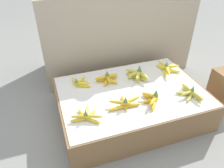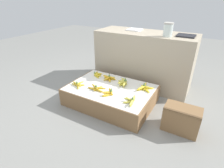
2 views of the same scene
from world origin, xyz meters
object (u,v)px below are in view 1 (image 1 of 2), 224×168
at_px(banana_bunch_middle_midright, 137,75).
at_px(banana_bunch_middle_right, 167,68).
at_px(banana_bunch_front_midright, 152,99).
at_px(banana_bunch_front_right, 190,93).
at_px(banana_bunch_front_midleft, 125,103).
at_px(banana_bunch_middle_left, 80,82).
at_px(banana_bunch_front_left, 86,116).
at_px(banana_bunch_middle_midleft, 108,79).

distance_m(banana_bunch_middle_midright, banana_bunch_middle_right, 0.30).
distance_m(banana_bunch_front_midright, banana_bunch_front_right, 0.30).
xyz_separation_m(banana_bunch_front_midleft, banana_bunch_front_right, (0.50, -0.04, -0.00)).
xyz_separation_m(banana_bunch_middle_left, banana_bunch_middle_midright, (0.47, -0.06, 0.01)).
height_order(banana_bunch_front_left, banana_bunch_middle_midright, banana_bunch_middle_midright).
height_order(banana_bunch_front_midright, banana_bunch_middle_midleft, banana_bunch_front_midright).
bearing_deg(banana_bunch_front_right, banana_bunch_front_midright, 175.65).
bearing_deg(banana_bunch_middle_left, banana_bunch_front_midright, -40.91).
xyz_separation_m(banana_bunch_front_midright, banana_bunch_middle_midleft, (-0.22, 0.35, -0.00)).
distance_m(banana_bunch_front_midleft, banana_bunch_middle_left, 0.43).
xyz_separation_m(banana_bunch_front_right, banana_bunch_middle_right, (0.03, 0.37, 0.00)).
height_order(banana_bunch_front_left, banana_bunch_middle_left, banana_bunch_front_left).
bearing_deg(banana_bunch_middle_midleft, banana_bunch_front_midright, -58.69).
bearing_deg(banana_bunch_front_left, banana_bunch_front_midright, 1.43).
xyz_separation_m(banana_bunch_middle_left, banana_bunch_middle_right, (0.77, -0.04, 0.00)).
relative_size(banana_bunch_front_midleft, banana_bunch_middle_midleft, 1.27).
bearing_deg(banana_bunch_front_right, banana_bunch_middle_left, 151.43).
bearing_deg(banana_bunch_front_left, banana_bunch_middle_midleft, 54.21).
height_order(banana_bunch_front_midright, banana_bunch_middle_left, banana_bunch_front_midright).
bearing_deg(banana_bunch_front_left, banana_bunch_front_midleft, 6.59).
xyz_separation_m(banana_bunch_front_left, banana_bunch_front_midright, (0.48, 0.01, 0.01)).
height_order(banana_bunch_front_right, banana_bunch_middle_midright, banana_bunch_middle_midright).
bearing_deg(banana_bunch_front_midleft, banana_bunch_middle_midleft, 93.06).
bearing_deg(banana_bunch_front_midleft, banana_bunch_front_midright, -5.95).
bearing_deg(banana_bunch_front_midright, banana_bunch_middle_midleft, 121.31).
xyz_separation_m(banana_bunch_front_midleft, banana_bunch_middle_right, (0.52, 0.32, 0.00)).
xyz_separation_m(banana_bunch_front_left, banana_bunch_middle_midright, (0.51, 0.33, 0.01)).
relative_size(banana_bunch_front_midright, banana_bunch_front_right, 0.90).
bearing_deg(banana_bunch_front_midleft, banana_bunch_middle_left, 123.92).
distance_m(banana_bunch_front_left, banana_bunch_middle_midleft, 0.45).
height_order(banana_bunch_middle_midleft, banana_bunch_middle_right, banana_bunch_middle_midleft).
distance_m(banana_bunch_front_right, banana_bunch_middle_left, 0.84).
relative_size(banana_bunch_middle_left, banana_bunch_middle_right, 0.67).
bearing_deg(banana_bunch_front_left, banana_bunch_front_right, -0.81).
relative_size(banana_bunch_middle_left, banana_bunch_middle_midright, 0.79).
distance_m(banana_bunch_front_midleft, banana_bunch_front_right, 0.50).
bearing_deg(banana_bunch_front_left, banana_bunch_middle_midright, 33.12).
relative_size(banana_bunch_front_right, banana_bunch_middle_right, 0.93).
xyz_separation_m(banana_bunch_front_left, banana_bunch_middle_midleft, (0.26, 0.37, 0.01)).
relative_size(banana_bunch_front_midleft, banana_bunch_front_midright, 1.26).
relative_size(banana_bunch_middle_midleft, banana_bunch_middle_right, 0.83).
xyz_separation_m(banana_bunch_front_right, banana_bunch_middle_midleft, (-0.52, 0.38, 0.00)).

